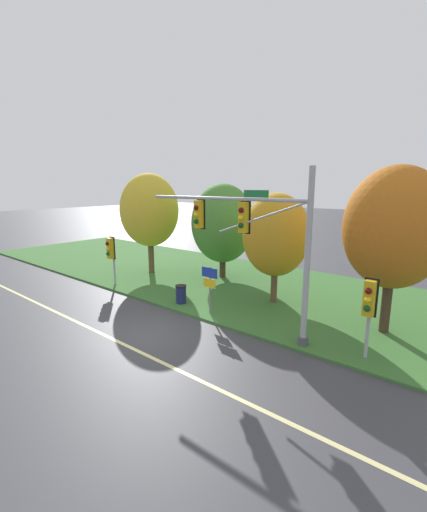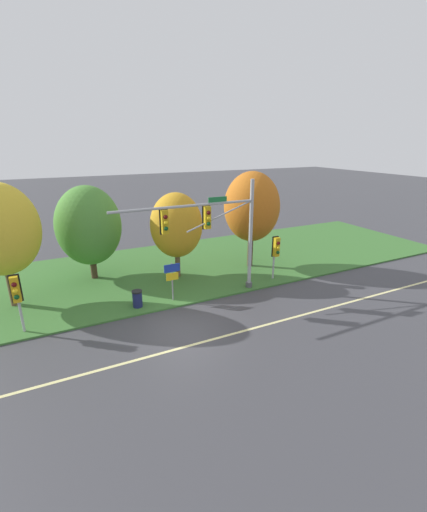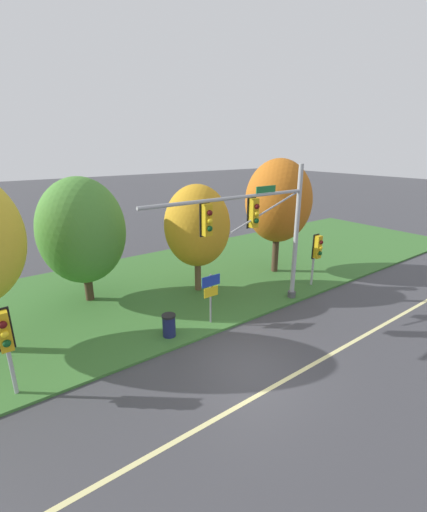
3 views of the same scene
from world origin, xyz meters
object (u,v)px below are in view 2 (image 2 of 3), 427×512
Objects in this scene: pedestrian_signal_near_kerb at (16,292)px; tree_mid_verge at (252,207)px; traffic_signal_mast at (215,227)px; tree_nearest_road at (0,230)px; tree_behind_signpost at (176,225)px; trash_bin at (137,299)px; tree_left_of_mast at (89,226)px; pedestrian_signal_further_along at (276,249)px; route_sign_post at (172,276)px.

tree_mid_verge reaches higher than pedestrian_signal_near_kerb.
traffic_signal_mast is 10.19m from pedestrian_signal_near_kerb.
tree_behind_signpost is (9.55, -0.00, -0.79)m from tree_nearest_road.
tree_behind_signpost is 5.62m from trash_bin.
tree_nearest_road reaches higher than traffic_signal_mast.
traffic_signal_mast is 1.37× the size of tree_left_of_mast.
tree_left_of_mast is at bearing 25.68° from tree_nearest_road.
trash_bin is (-8.88, -2.80, -3.79)m from tree_mid_verge.
pedestrian_signal_further_along is 11.89m from tree_left_of_mast.
traffic_signal_mast reaches higher than pedestrian_signal_near_kerb.
trash_bin is at bearing 3.21° from pedestrian_signal_near_kerb.
traffic_signal_mast is 2.82× the size of pedestrian_signal_near_kerb.
route_sign_post is at bearing -157.14° from tree_mid_verge.
pedestrian_signal_further_along is at bearing -27.61° from tree_left_of_mast.
pedestrian_signal_near_kerb is 7.50m from route_sign_post.
tree_left_of_mast is (-3.50, 5.47, 2.02)m from route_sign_post.
tree_nearest_road is 7.79m from trash_bin.
route_sign_post is 0.37× the size of tree_left_of_mast.
traffic_signal_mast is at bearing -176.23° from pedestrian_signal_further_along.
traffic_signal_mast is 11.13m from tree_nearest_road.
traffic_signal_mast reaches higher than tree_left_of_mast.
trash_bin is at bearing -137.85° from tree_behind_signpost.
route_sign_post is 4.14m from tree_behind_signpost.
tree_left_of_mast is 10.73m from tree_mid_verge.
trash_bin is at bearing -74.32° from tree_left_of_mast.
tree_nearest_road is (-10.53, 3.59, 0.19)m from traffic_signal_mast.
tree_nearest_road is at bearing 179.99° from tree_behind_signpost.
route_sign_post is 2.39× the size of trash_bin.
tree_behind_signpost is at bearing 21.24° from pedestrian_signal_near_kerb.
pedestrian_signal_near_kerb is 0.44× the size of tree_nearest_road.
traffic_signal_mast is 5.78m from trash_bin.
tree_left_of_mast reaches higher than pedestrian_signal_further_along.
tree_mid_verge is (4.37, 3.20, 0.21)m from traffic_signal_mast.
tree_mid_verge is at bearing 22.86° from route_sign_post.
pedestrian_signal_near_kerb reaches higher than pedestrian_signal_further_along.
route_sign_post is at bearing 173.36° from traffic_signal_mast.
traffic_signal_mast is 1.48× the size of tree_behind_signpost.
tree_behind_signpost reaches higher than pedestrian_signal_near_kerb.
route_sign_post is (7.48, 0.20, -0.60)m from pedestrian_signal_near_kerb.
tree_behind_signpost is at bearing 148.68° from pedestrian_signal_further_along.
pedestrian_signal_near_kerb is at bearing -81.29° from tree_nearest_road.
pedestrian_signal_near_kerb is 14.86m from tree_mid_verge.
tree_behind_signpost is 5.43m from tree_mid_verge.
traffic_signal_mast reaches higher than tree_behind_signpost.
pedestrian_signal_near_kerb is at bearing -167.79° from tree_mid_verge.
tree_nearest_road is 7.19× the size of trash_bin.
trash_bin is (5.48, 0.31, -1.61)m from pedestrian_signal_near_kerb.
pedestrian_signal_further_along is 6.50m from tree_behind_signpost.
pedestrian_signal_near_kerb is 0.53× the size of tree_behind_signpost.
trash_bin is at bearing -27.98° from tree_nearest_road.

